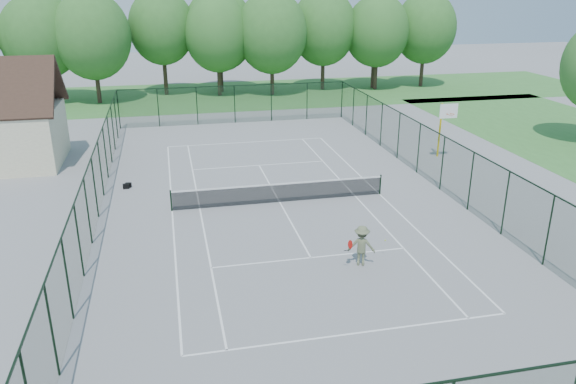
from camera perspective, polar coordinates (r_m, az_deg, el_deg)
name	(u,v)px	position (r m, az deg, el deg)	size (l,w,h in m)	color
ground	(280,202)	(29.08, -0.85, -1.05)	(140.00, 140.00, 0.00)	gray
grass_far	(220,95)	(57.76, -6.92, 9.73)	(80.00, 16.00, 0.01)	#42853A
court_lines	(280,202)	(29.08, -0.85, -1.04)	(11.05, 23.85, 0.01)	white
tennis_net	(280,192)	(28.88, -0.85, 0.01)	(11.08, 0.08, 1.10)	black
fence_enclosure	(280,174)	(28.55, -0.86, 1.86)	(18.05, 36.05, 3.02)	#17331D
tree_line_far	(217,34)	(56.95, -7.19, 15.65)	(39.40, 6.40, 9.70)	#412E22
basketball_goal	(445,120)	(37.03, 15.63, 7.10)	(1.20, 1.43, 3.65)	#CFB107
sports_bag_a	(126,186)	(32.23, -16.14, 0.56)	(0.34, 0.20, 0.27)	black
sports_bag_b	(128,185)	(32.41, -15.91, 0.68)	(0.33, 0.20, 0.25)	black
tennis_player	(362,246)	(22.67, 7.48, -5.42)	(2.08, 0.98, 1.69)	#616949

